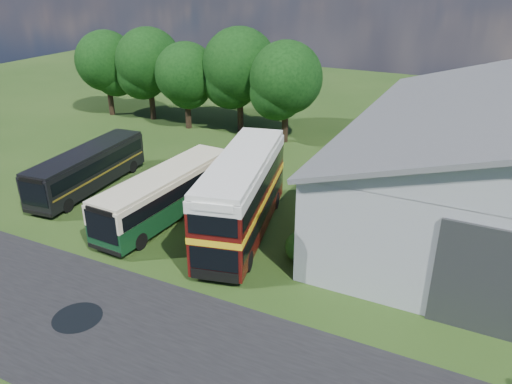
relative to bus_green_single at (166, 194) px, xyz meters
The scene contains 14 objects.
ground 8.02m from the bus_green_single, 62.08° to the right, with size 120.00×120.00×0.00m, color #1E3A12.
asphalt_road 12.08m from the bus_green_single, 56.11° to the right, with size 60.00×8.00×0.02m, color black.
puddle 10.30m from the bus_green_single, 77.64° to the right, with size 2.20×2.20×0.01m, color black.
tree_far_left 26.08m from the bus_green_single, 138.56° to the left, with size 6.12×6.12×8.64m.
tree_left_a 23.06m from the bus_green_single, 129.20° to the left, with size 6.46×6.46×9.12m.
tree_left_b 19.35m from the bus_green_single, 119.38° to the left, with size 5.78×5.78×8.16m.
tree_mid 18.94m from the bus_green_single, 103.60° to the left, with size 6.80×6.80×9.60m.
tree_right_a 17.36m from the bus_green_single, 87.70° to the left, with size 6.26×6.26×8.83m.
shrub_front 9.46m from the bus_green_single, ahead, with size 1.70×1.70×1.70m, color #194714.
shrub_mid 9.47m from the bus_green_single, ahead, with size 1.60×1.60×1.60m, color #194714.
shrub_back 9.90m from the bus_green_single, 18.25° to the left, with size 1.80×1.80×1.80m, color #194714.
bus_green_single is the anchor object (origin of this frame).
bus_maroon_double 5.24m from the bus_green_single, ahead, with size 5.30×11.41×4.76m.
bus_dark_single 7.61m from the bus_green_single, behind, with size 3.29×10.45×2.83m.
Camera 1 is at (13.61, -15.55, 14.28)m, focal length 35.00 mm.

